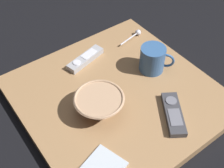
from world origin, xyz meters
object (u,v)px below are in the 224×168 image
(coffee_mug, at_px, (153,59))
(teaspoon, at_px, (136,34))
(tv_remote_near, at_px, (85,59))
(tv_remote_far, at_px, (173,114))
(cereal_bowl, at_px, (99,104))

(coffee_mug, height_order, teaspoon, coffee_mug)
(teaspoon, bearing_deg, tv_remote_near, 91.11)
(tv_remote_near, xyz_separation_m, tv_remote_far, (-0.39, -0.08, -0.00))
(cereal_bowl, xyz_separation_m, teaspoon, (0.24, -0.35, -0.03))
(cereal_bowl, bearing_deg, tv_remote_far, -130.62)
(cereal_bowl, relative_size, tv_remote_far, 0.97)
(cereal_bowl, relative_size, coffee_mug, 1.49)
(cereal_bowl, height_order, tv_remote_far, cereal_bowl)
(coffee_mug, bearing_deg, tv_remote_near, 43.68)
(cereal_bowl, distance_m, teaspoon, 0.43)
(coffee_mug, height_order, tv_remote_far, coffee_mug)
(coffee_mug, bearing_deg, tv_remote_far, 156.11)
(coffee_mug, relative_size, teaspoon, 0.89)
(tv_remote_near, bearing_deg, teaspoon, -88.89)
(cereal_bowl, distance_m, tv_remote_far, 0.24)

